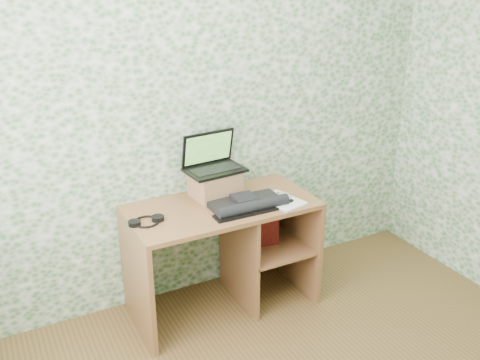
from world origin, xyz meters
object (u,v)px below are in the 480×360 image
riser (215,184)px  notepad (281,201)px  laptop (212,161)px  desk (231,237)px  keyboard (248,204)px

riser → notepad: bearing=-39.8°
notepad → laptop: bearing=122.5°
laptop → notepad: size_ratio=1.37×
notepad → desk: bearing=135.8°
laptop → keyboard: bearing=-75.1°
desk → notepad: notepad is taller
riser → notepad: (0.34, -0.28, -0.08)m
riser → laptop: laptop is taller
desk → notepad: bearing=-30.3°
riser → keyboard: riser is taller
desk → laptop: laptop is taller
desk → keyboard: 0.33m
laptop → notepad: 0.52m
desk → notepad: (0.28, -0.17, 0.28)m
desk → riser: (-0.05, 0.12, 0.36)m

